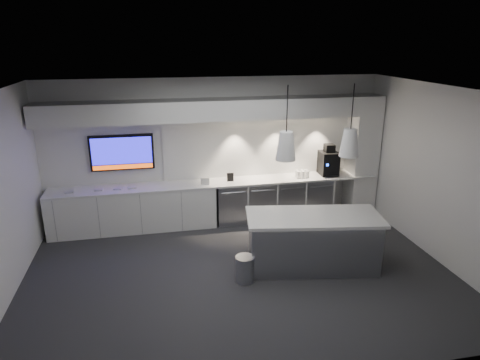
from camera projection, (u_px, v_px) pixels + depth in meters
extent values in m
plane|color=#2C2C2F|center=(240.00, 274.00, 7.12)|extent=(7.00, 7.00, 0.00)
plane|color=black|center=(240.00, 91.00, 6.18)|extent=(7.00, 7.00, 0.00)
plane|color=white|center=(216.00, 150.00, 8.97)|extent=(7.00, 0.00, 7.00)
plane|color=white|center=(290.00, 269.00, 4.32)|extent=(7.00, 0.00, 7.00)
plane|color=white|center=(439.00, 175.00, 7.32)|extent=(0.00, 7.00, 7.00)
cube|color=white|center=(219.00, 183.00, 8.86)|extent=(6.80, 0.65, 0.04)
cube|color=white|center=(134.00, 209.00, 8.67)|extent=(3.30, 0.63, 0.86)
cube|color=#979AA0|center=(231.00, 202.00, 9.06)|extent=(0.60, 0.61, 0.85)
cube|color=#979AA0|center=(259.00, 200.00, 9.18)|extent=(0.60, 0.61, 0.85)
cube|color=#979AA0|center=(287.00, 198.00, 9.30)|extent=(0.60, 0.61, 0.85)
cube|color=#979AA0|center=(315.00, 196.00, 9.42)|extent=(0.60, 0.61, 0.85)
cube|color=white|center=(271.00, 145.00, 9.17)|extent=(4.60, 0.03, 1.30)
cube|color=white|center=(217.00, 109.00, 8.41)|extent=(6.90, 0.60, 0.40)
cube|color=white|center=(362.00, 155.00, 9.37)|extent=(0.55, 0.55, 2.60)
cube|color=black|center=(122.00, 152.00, 8.54)|extent=(1.25, 0.06, 0.72)
cube|color=#1915C9|center=(122.00, 151.00, 8.49)|extent=(1.17, 0.00, 0.54)
cube|color=#EC510D|center=(123.00, 167.00, 8.60)|extent=(1.17, 0.00, 0.09)
cube|color=#979AA0|center=(312.00, 243.00, 7.22)|extent=(2.23, 1.18, 0.89)
cube|color=white|center=(314.00, 217.00, 7.07)|extent=(2.35, 1.30, 0.05)
cylinder|color=#979AA0|center=(245.00, 269.00, 6.84)|extent=(0.34, 0.34, 0.43)
cube|color=black|center=(328.00, 163.00, 9.28)|extent=(0.38, 0.43, 0.51)
cube|color=black|center=(329.00, 148.00, 9.17)|extent=(0.21, 0.21, 0.17)
cube|color=#979AA0|center=(332.00, 177.00, 9.14)|extent=(0.28, 0.21, 0.03)
cube|color=black|center=(230.00, 177.00, 8.86)|extent=(0.14, 0.02, 0.18)
cube|color=white|center=(205.00, 181.00, 8.67)|extent=(0.18, 0.07, 0.14)
cube|color=#BABABA|center=(69.00, 192.00, 8.24)|extent=(0.18, 0.18, 0.02)
cube|color=#BABABA|center=(99.00, 190.00, 8.37)|extent=(0.17, 0.17, 0.02)
cube|color=#BABABA|center=(118.00, 188.00, 8.44)|extent=(0.19, 0.19, 0.02)
cube|color=#BABABA|center=(132.00, 187.00, 8.50)|extent=(0.19, 0.19, 0.02)
cone|color=white|center=(286.00, 146.00, 6.58)|extent=(0.31, 0.31, 0.45)
cylinder|color=black|center=(287.00, 109.00, 6.40)|extent=(0.02, 0.02, 0.70)
cone|color=white|center=(350.00, 143.00, 6.78)|extent=(0.31, 0.31, 0.45)
cylinder|color=black|center=(353.00, 107.00, 6.60)|extent=(0.02, 0.02, 0.70)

